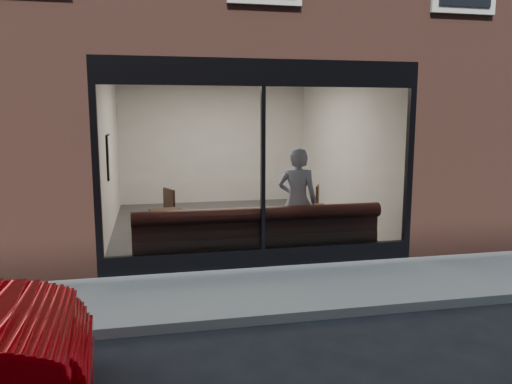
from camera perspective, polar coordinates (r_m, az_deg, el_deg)
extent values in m
plane|color=black|center=(6.11, 5.15, -14.19)|extent=(120.00, 120.00, 0.00)
cube|color=gray|center=(7.00, 2.70, -11.02)|extent=(40.00, 2.00, 0.01)
cube|color=gray|center=(6.04, 5.30, -13.84)|extent=(40.00, 0.10, 0.12)
cube|color=brown|center=(13.54, -20.83, 5.00)|extent=(2.50, 12.00, 3.20)
cube|color=brown|center=(14.45, 10.17, 5.66)|extent=(2.50, 12.00, 3.20)
cube|color=brown|center=(16.47, -6.14, 6.14)|extent=(5.00, 6.00, 3.20)
plane|color=#2D2D30|center=(10.76, -2.70, -3.81)|extent=(6.00, 6.00, 0.00)
plane|color=white|center=(10.53, -2.83, 13.27)|extent=(6.00, 6.00, 0.00)
plane|color=silver|center=(13.48, -4.82, 5.54)|extent=(5.00, 0.00, 5.00)
plane|color=silver|center=(10.42, -16.44, 4.21)|extent=(0.00, 6.00, 6.00)
plane|color=silver|center=(11.20, 9.95, 4.74)|extent=(0.00, 6.00, 6.00)
cube|color=black|center=(7.93, 0.77, -7.51)|extent=(5.00, 0.10, 0.30)
cube|color=black|center=(7.62, 0.82, 13.49)|extent=(5.00, 0.10, 0.40)
cube|color=black|center=(7.65, 0.80, 2.59)|extent=(0.06, 0.10, 2.50)
plane|color=white|center=(7.62, 0.85, 2.57)|extent=(4.80, 0.00, 4.80)
cube|color=#341413|center=(8.28, 0.16, -6.25)|extent=(4.00, 0.55, 0.45)
imported|color=#A4B6D4|center=(8.55, 4.75, -1.04)|extent=(0.78, 0.66, 1.84)
cube|color=black|center=(8.68, -10.06, -2.19)|extent=(0.64, 0.64, 0.04)
cube|color=black|center=(8.97, 6.09, -1.73)|extent=(0.72, 0.72, 0.04)
cube|color=black|center=(9.90, -10.83, -3.79)|extent=(0.61, 0.61, 0.04)
cube|color=black|center=(10.38, 5.94, -3.08)|extent=(0.53, 0.53, 0.04)
cube|color=white|center=(10.02, -16.38, 3.87)|extent=(0.02, 0.60, 0.80)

